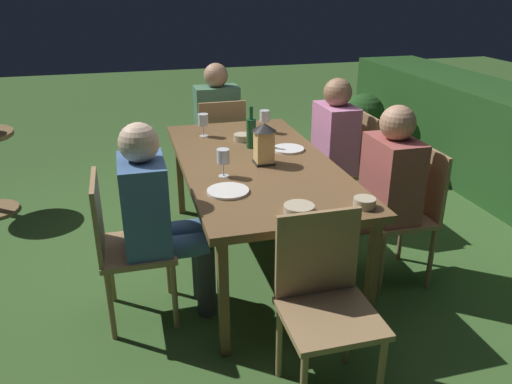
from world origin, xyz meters
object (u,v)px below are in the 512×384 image
at_px(green_bottle_on_table, 251,132).
at_px(bowl_olives, 242,137).
at_px(chair_side_right_a, 349,163).
at_px(chair_side_right_b, 407,208).
at_px(bowl_bread, 299,209).
at_px(potted_plant_by_hedge, 363,119).
at_px(wine_glass_a, 223,158).
at_px(person_in_green, 216,120).
at_px(potted_plant_corner, 397,143).
at_px(wine_glass_b, 265,117).
at_px(bowl_salad, 365,202).
at_px(dining_table, 256,168).
at_px(person_in_pink, 327,146).
at_px(plate_a, 228,191).
at_px(person_in_blue, 157,213).
at_px(plate_b, 288,149).
at_px(chair_head_far, 325,299).
at_px(person_in_rust, 381,189).
at_px(lantern_centerpiece, 264,141).
at_px(wine_glass_c, 203,121).
at_px(chair_head_near, 221,142).
at_px(chair_side_left_b, 124,242).

distance_m(green_bottle_on_table, bowl_olives, 0.19).
bearing_deg(chair_side_right_a, bowl_olives, -91.15).
distance_m(chair_side_right_b, bowl_bread, 0.97).
bearing_deg(potted_plant_by_hedge, wine_glass_a, -42.91).
bearing_deg(person_in_green, bowl_olives, 1.09).
xyz_separation_m(bowl_olives, potted_plant_corner, (-0.73, 1.70, -0.40)).
distance_m(person_in_green, wine_glass_a, 1.66).
height_order(chair_side_right_a, bowl_bread, chair_side_right_a).
bearing_deg(chair_side_right_a, wine_glass_b, -106.04).
distance_m(potted_plant_by_hedge, potted_plant_corner, 0.73).
bearing_deg(chair_side_right_b, bowl_salad, -52.02).
bearing_deg(person_in_green, wine_glass_a, -8.99).
relative_size(bowl_bread, potted_plant_by_hedge, 0.23).
bearing_deg(bowl_olives, potted_plant_by_hedge, 130.62).
height_order(dining_table, person_in_pink, person_in_pink).
xyz_separation_m(chair_side_right_b, person_in_green, (-1.84, -0.87, 0.15)).
bearing_deg(plate_a, chair_side_right_a, 127.88).
height_order(person_in_blue, plate_b, person_in_blue).
height_order(chair_head_far, bowl_bread, chair_head_far).
bearing_deg(person_in_rust, dining_table, -122.88).
relative_size(person_in_pink, potted_plant_by_hedge, 1.70).
bearing_deg(dining_table, potted_plant_corner, 124.51).
height_order(person_in_blue, bowl_bread, person_in_blue).
bearing_deg(lantern_centerpiece, dining_table, -150.34).
bearing_deg(person_in_green, green_bottle_on_table, 2.02).
relative_size(chair_side_right_a, wine_glass_c, 5.15).
xyz_separation_m(person_in_rust, lantern_centerpiece, (-0.37, -0.64, 0.24)).
bearing_deg(bowl_salad, wine_glass_a, -135.21).
relative_size(person_in_green, bowl_bread, 7.36).
xyz_separation_m(chair_side_right_a, wine_glass_c, (-0.20, -1.10, 0.36)).
relative_size(lantern_centerpiece, wine_glass_a, 1.57).
bearing_deg(plate_b, person_in_blue, -57.91).
bearing_deg(plate_b, wine_glass_b, -174.99).
bearing_deg(chair_head_near, person_in_rust, 22.18).
xyz_separation_m(chair_side_left_b, bowl_salad, (0.40, 1.22, 0.27)).
xyz_separation_m(wine_glass_a, potted_plant_by_hedge, (-2.12, 1.97, -0.45)).
height_order(chair_head_near, green_bottle_on_table, green_bottle_on_table).
bearing_deg(person_in_pink, bowl_olives, -91.49).
distance_m(person_in_green, bowl_olives, 0.96).
bearing_deg(chair_side_right_a, plate_a, -52.12).
xyz_separation_m(dining_table, wine_glass_a, (0.21, -0.26, 0.17)).
bearing_deg(green_bottle_on_table, potted_plant_by_hedge, 134.19).
height_order(chair_head_near, wine_glass_a, wine_glass_a).
relative_size(person_in_blue, lantern_centerpiece, 4.34).
distance_m(chair_head_far, chair_side_right_b, 1.17).
height_order(dining_table, potted_plant_by_hedge, dining_table).
height_order(person_in_rust, wine_glass_c, person_in_rust).
bearing_deg(chair_side_right_b, bowl_bread, -66.54).
relative_size(dining_table, chair_head_near, 2.22).
bearing_deg(person_in_blue, wine_glass_b, 139.35).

